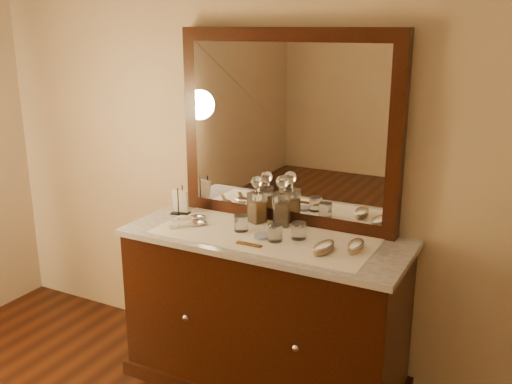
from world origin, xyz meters
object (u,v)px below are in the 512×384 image
pin_dish (263,236)px  hand_mirror_inner (195,224)px  mirror_frame (287,128)px  dresser_cabinet (265,314)px  napkin_rack (180,203)px  brush_far (356,246)px  hand_mirror_outer (194,217)px  decanter_left (257,204)px  decanter_right (282,207)px  brush_near (324,247)px  comb (249,244)px

pin_dish → hand_mirror_inner: 0.40m
mirror_frame → pin_dish: 0.57m
dresser_cabinet → napkin_rack: bearing=171.6°
brush_far → hand_mirror_outer: brush_far is taller
decanter_left → hand_mirror_inner: decanter_left is taller
decanter_right → brush_near: size_ratio=1.61×
brush_near → napkin_rack: bearing=169.6°
mirror_frame → brush_far: size_ratio=7.58×
dresser_cabinet → hand_mirror_outer: hand_mirror_outer is taller
decanter_right → brush_far: 0.48m
dresser_cabinet → mirror_frame: mirror_frame is taller
decanter_right → hand_mirror_outer: (-0.47, -0.12, -0.10)m
napkin_rack → brush_far: 1.04m
comb → napkin_rack: napkin_rack is taller
decanter_right → hand_mirror_outer: bearing=-165.9°
napkin_rack → hand_mirror_outer: napkin_rack is taller
dresser_cabinet → hand_mirror_outer: (-0.45, 0.04, 0.45)m
dresser_cabinet → napkin_rack: size_ratio=8.98×
dresser_cabinet → napkin_rack: (-0.57, 0.08, 0.50)m
dresser_cabinet → brush_far: bearing=0.8°
napkin_rack → brush_near: 0.93m
brush_near → decanter_left: bearing=153.7°
mirror_frame → comb: size_ratio=9.07×
dresser_cabinet → decanter_right: size_ratio=5.18×
hand_mirror_inner → dresser_cabinet: bearing=7.2°
decanter_left → brush_far: decanter_left is taller
decanter_left → brush_near: 0.53m
pin_dish → hand_mirror_outer: size_ratio=0.49×
dresser_cabinet → comb: (-0.00, -0.17, 0.45)m
brush_near → hand_mirror_outer: bearing=171.3°
brush_near → hand_mirror_inner: brush_near is taller
comb → brush_far: size_ratio=0.84×
dresser_cabinet → comb: 0.48m
comb → napkin_rack: size_ratio=0.85×
pin_dish → hand_mirror_outer: 0.47m
comb → decanter_right: bearing=86.5°
comb → hand_mirror_inner: size_ratio=0.68×
brush_far → decanter_left: bearing=166.6°
mirror_frame → napkin_rack: (-0.57, -0.16, -0.44)m
pin_dish → decanter_right: size_ratio=0.31×
dresser_cabinet → mirror_frame: 0.97m
napkin_rack → hand_mirror_inner: 0.23m
napkin_rack → brush_near: (0.91, -0.17, -0.04)m
mirror_frame → decanter_left: bearing=-141.8°
decanter_left → brush_far: size_ratio=1.59×
napkin_rack → brush_near: size_ratio=0.93×
comb → brush_far: 0.50m
napkin_rack → decanter_right: (0.59, 0.07, 0.05)m
comb → brush_far: bearing=20.5°
brush_near → hand_mirror_outer: 0.80m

